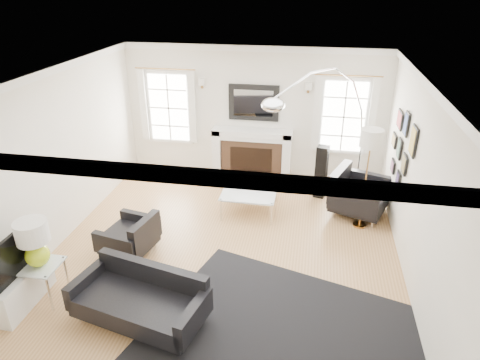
% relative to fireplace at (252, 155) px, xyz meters
% --- Properties ---
extents(floor, '(6.00, 6.00, 0.00)m').
position_rel_fireplace_xyz_m(floor, '(0.00, -2.79, -0.54)').
color(floor, '#A47245').
rests_on(floor, ground).
extents(back_wall, '(5.50, 0.04, 2.80)m').
position_rel_fireplace_xyz_m(back_wall, '(0.00, 0.21, 0.86)').
color(back_wall, white).
rests_on(back_wall, floor).
extents(front_wall, '(5.50, 0.04, 2.80)m').
position_rel_fireplace_xyz_m(front_wall, '(0.00, -5.79, 0.86)').
color(front_wall, white).
rests_on(front_wall, floor).
extents(left_wall, '(0.04, 6.00, 2.80)m').
position_rel_fireplace_xyz_m(left_wall, '(-2.75, -2.79, 0.86)').
color(left_wall, white).
rests_on(left_wall, floor).
extents(right_wall, '(0.04, 6.00, 2.80)m').
position_rel_fireplace_xyz_m(right_wall, '(2.75, -2.79, 0.86)').
color(right_wall, white).
rests_on(right_wall, floor).
extents(ceiling, '(5.50, 6.00, 0.02)m').
position_rel_fireplace_xyz_m(ceiling, '(0.00, -2.79, 2.26)').
color(ceiling, white).
rests_on(ceiling, back_wall).
extents(crown_molding, '(5.50, 6.00, 0.12)m').
position_rel_fireplace_xyz_m(crown_molding, '(0.00, -2.79, 2.20)').
color(crown_molding, white).
rests_on(crown_molding, back_wall).
extents(fireplace, '(1.70, 0.69, 1.11)m').
position_rel_fireplace_xyz_m(fireplace, '(0.00, 0.00, 0.00)').
color(fireplace, white).
rests_on(fireplace, floor).
extents(mantel_mirror, '(1.05, 0.07, 0.75)m').
position_rel_fireplace_xyz_m(mantel_mirror, '(0.00, 0.16, 1.11)').
color(mantel_mirror, black).
rests_on(mantel_mirror, back_wall).
extents(window_left, '(1.24, 0.15, 1.62)m').
position_rel_fireplace_xyz_m(window_left, '(-1.85, 0.16, 0.92)').
color(window_left, white).
rests_on(window_left, back_wall).
extents(window_right, '(1.24, 0.15, 1.62)m').
position_rel_fireplace_xyz_m(window_right, '(1.85, 0.16, 0.92)').
color(window_right, white).
rests_on(window_right, back_wall).
extents(gallery_wall, '(0.04, 1.73, 1.29)m').
position_rel_fireplace_xyz_m(gallery_wall, '(2.72, -1.50, 0.99)').
color(gallery_wall, black).
rests_on(gallery_wall, right_wall).
extents(tv_unit, '(0.35, 1.00, 1.09)m').
position_rel_fireplace_xyz_m(tv_unit, '(-2.44, -4.49, -0.21)').
color(tv_unit, white).
rests_on(tv_unit, floor).
extents(area_rug, '(3.88, 3.51, 0.01)m').
position_rel_fireplace_xyz_m(area_rug, '(1.07, -4.55, -0.54)').
color(area_rug, black).
rests_on(area_rug, floor).
extents(sofa, '(1.85, 1.14, 0.56)m').
position_rel_fireplace_xyz_m(sofa, '(-0.74, -4.47, -0.24)').
color(sofa, black).
rests_on(sofa, floor).
extents(armchair_left, '(0.89, 0.96, 0.56)m').
position_rel_fireplace_xyz_m(armchair_left, '(-1.44, -3.13, -0.23)').
color(armchair_left, black).
rests_on(armchair_left, floor).
extents(armchair_right, '(1.22, 1.29, 0.70)m').
position_rel_fireplace_xyz_m(armchair_right, '(2.13, -1.18, -0.15)').
color(armchair_right, black).
rests_on(armchair_right, floor).
extents(coffee_table, '(0.99, 0.99, 0.44)m').
position_rel_fireplace_xyz_m(coffee_table, '(0.19, -1.44, -0.13)').
color(coffee_table, silver).
rests_on(coffee_table, floor).
extents(side_table_left, '(0.50, 0.50, 0.55)m').
position_rel_fireplace_xyz_m(side_table_left, '(-2.20, -4.33, -0.10)').
color(side_table_left, silver).
rests_on(side_table_left, floor).
extents(gourd_lamp, '(0.42, 0.42, 0.67)m').
position_rel_fireplace_xyz_m(gourd_lamp, '(-2.20, -4.33, 0.40)').
color(gourd_lamp, '#C4E31C').
rests_on(gourd_lamp, side_table_left).
extents(arc_floor_lamp, '(1.94, 1.80, 2.75)m').
position_rel_fireplace_xyz_m(arc_floor_lamp, '(1.40, -1.10, 0.94)').
color(arc_floor_lamp, silver).
rests_on(arc_floor_lamp, floor).
extents(stick_floor_lamp, '(0.37, 0.37, 1.81)m').
position_rel_fireplace_xyz_m(stick_floor_lamp, '(2.20, -1.64, 1.03)').
color(stick_floor_lamp, '#A67539').
rests_on(stick_floor_lamp, floor).
extents(speaker_tower, '(0.26, 0.26, 1.07)m').
position_rel_fireplace_xyz_m(speaker_tower, '(1.48, -0.60, -0.01)').
color(speaker_tower, black).
rests_on(speaker_tower, floor).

